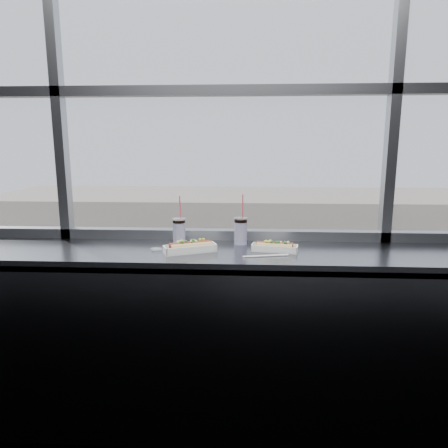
# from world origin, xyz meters

# --- Properties ---
(wall_back_lower) EXTENTS (6.00, 0.00, 6.00)m
(wall_back_lower) POSITION_xyz_m (0.00, 1.50, 0.55)
(wall_back_lower) COLOR black
(wall_back_lower) RESTS_ON ground
(window_glass) EXTENTS (6.00, 0.00, 6.00)m
(window_glass) POSITION_xyz_m (0.00, 1.52, 2.30)
(window_glass) COLOR silver
(window_glass) RESTS_ON ground
(window_mullions) EXTENTS (6.00, 0.08, 2.40)m
(window_mullions) POSITION_xyz_m (0.00, 1.50, 2.30)
(window_mullions) COLOR gray
(window_mullions) RESTS_ON ground
(counter) EXTENTS (6.00, 0.55, 0.06)m
(counter) POSITION_xyz_m (0.00, 1.23, 1.07)
(counter) COLOR gray
(counter) RESTS_ON ground
(counter_fascia) EXTENTS (6.00, 0.04, 1.04)m
(counter_fascia) POSITION_xyz_m (0.00, 0.97, 0.55)
(counter_fascia) COLOR gray
(counter_fascia) RESTS_ON ground
(hotdog_tray_left) EXTENTS (0.30, 0.20, 0.07)m
(hotdog_tray_left) POSITION_xyz_m (-0.16, 1.17, 1.13)
(hotdog_tray_left) COLOR white
(hotdog_tray_left) RESTS_ON counter
(hotdog_tray_right) EXTENTS (0.26, 0.13, 0.06)m
(hotdog_tray_right) POSITION_xyz_m (0.31, 1.21, 1.13)
(hotdog_tray_right) COLOR white
(hotdog_tray_right) RESTS_ON counter
(soda_cup_left) EXTENTS (0.08, 0.08, 0.29)m
(soda_cup_left) POSITION_xyz_m (-0.25, 1.36, 1.19)
(soda_cup_left) COLOR white
(soda_cup_left) RESTS_ON counter
(soda_cup_right) EXTENTS (0.08, 0.08, 0.30)m
(soda_cup_right) POSITION_xyz_m (0.12, 1.38, 1.19)
(soda_cup_right) COLOR white
(soda_cup_right) RESTS_ON counter
(loose_straw) EXTENTS (0.24, 0.06, 0.01)m
(loose_straw) POSITION_xyz_m (0.25, 1.10, 1.10)
(loose_straw) COLOR white
(loose_straw) RESTS_ON counter
(wrapper) EXTENTS (0.08, 0.06, 0.02)m
(wrapper) POSITION_xyz_m (-0.36, 1.19, 1.11)
(wrapper) COLOR silver
(wrapper) RESTS_ON counter
(plaza_ground) EXTENTS (120.00, 120.00, 0.00)m
(plaza_ground) POSITION_xyz_m (0.00, 45.00, -11.00)
(plaza_ground) COLOR #BEB69F
(plaza_ground) RESTS_ON ground
(street_asphalt) EXTENTS (80.00, 10.00, 0.06)m
(street_asphalt) POSITION_xyz_m (0.00, 21.50, -10.97)
(street_asphalt) COLOR black
(street_asphalt) RESTS_ON plaza_ground
(far_sidewalk) EXTENTS (80.00, 6.00, 0.04)m
(far_sidewalk) POSITION_xyz_m (0.00, 29.50, -10.98)
(far_sidewalk) COLOR #BEB69F
(far_sidewalk) RESTS_ON plaza_ground
(far_building) EXTENTS (50.00, 14.00, 8.00)m
(far_building) POSITION_xyz_m (0.00, 39.50, -7.00)
(far_building) COLOR #AEA091
(far_building) RESTS_ON plaza_ground
(car_far_b) EXTENTS (2.74, 5.82, 1.89)m
(car_far_b) POSITION_xyz_m (0.84, 25.50, -9.99)
(car_far_b) COLOR #AD3055
(car_far_b) RESTS_ON street_asphalt
(car_near_b) EXTENTS (2.96, 6.46, 2.11)m
(car_near_b) POSITION_xyz_m (-8.41, 17.50, -9.88)
(car_near_b) COLOR black
(car_near_b) RESTS_ON street_asphalt
(car_far_a) EXTENTS (2.78, 6.36, 2.10)m
(car_far_a) POSITION_xyz_m (-11.27, 25.50, -9.89)
(car_far_a) COLOR black
(car_far_a) RESTS_ON street_asphalt
(car_far_c) EXTENTS (3.11, 6.03, 1.93)m
(car_far_c) POSITION_xyz_m (10.40, 25.50, -9.98)
(car_far_c) COLOR white
(car_far_c) RESTS_ON street_asphalt
(car_near_c) EXTENTS (3.11, 6.17, 1.98)m
(car_near_c) POSITION_xyz_m (-1.80, 17.50, -9.95)
(car_near_c) COLOR maroon
(car_near_c) RESTS_ON street_asphalt
(pedestrian_c) EXTENTS (0.84, 0.63, 1.88)m
(pedestrian_c) POSITION_xyz_m (3.51, 30.42, -10.02)
(pedestrian_c) COLOR #66605B
(pedestrian_c) RESTS_ON far_sidewalk
(pedestrian_b) EXTENTS (1.02, 0.77, 2.30)m
(pedestrian_b) POSITION_xyz_m (-2.79, 28.99, -9.81)
(pedestrian_b) COLOR #66605B
(pedestrian_b) RESTS_ON far_sidewalk
(pedestrian_a) EXTENTS (0.65, 0.87, 1.95)m
(pedestrian_a) POSITION_xyz_m (-4.67, 30.66, -9.99)
(pedestrian_a) COLOR #66605B
(pedestrian_a) RESTS_ON far_sidewalk
(pedestrian_d) EXTENTS (0.67, 0.90, 2.02)m
(pedestrian_d) POSITION_xyz_m (9.79, 29.08, -9.95)
(pedestrian_d) COLOR #66605B
(pedestrian_d) RESTS_ON far_sidewalk
(tree_left) EXTENTS (2.97, 2.97, 4.64)m
(tree_left) POSITION_xyz_m (-8.90, 29.50, -7.85)
(tree_left) COLOR #47382B
(tree_left) RESTS_ON far_sidewalk
(tree_center) EXTENTS (2.81, 2.81, 4.40)m
(tree_center) POSITION_xyz_m (1.36, 29.50, -8.02)
(tree_center) COLOR #47382B
(tree_center) RESTS_ON far_sidewalk
(tree_right) EXTENTS (3.01, 3.01, 4.71)m
(tree_right) POSITION_xyz_m (9.67, 29.50, -7.81)
(tree_right) COLOR #47382B
(tree_right) RESTS_ON far_sidewalk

